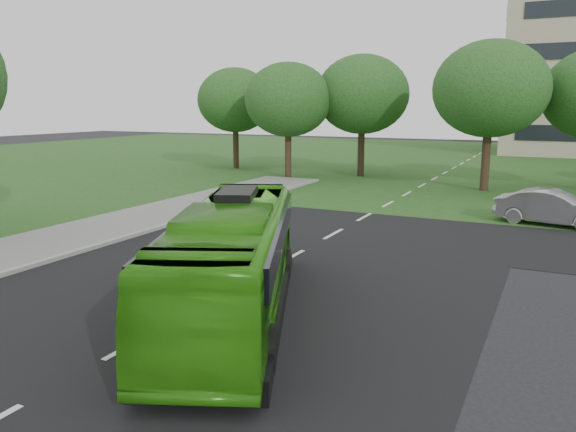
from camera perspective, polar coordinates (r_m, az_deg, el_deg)
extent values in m
plane|color=black|center=(14.72, -10.00, -9.74)|extent=(160.00, 160.00, 0.00)
cube|color=black|center=(32.54, 11.10, 1.74)|extent=(14.00, 120.00, 0.01)
cube|color=black|center=(26.88, 7.76, -0.11)|extent=(80.00, 12.00, 0.01)
cube|color=silver|center=(27.81, 8.41, 0.27)|extent=(0.15, 90.00, 0.01)
cube|color=#224C19|center=(56.89, 17.72, 5.38)|extent=(120.00, 60.00, 0.01)
cube|color=black|center=(73.69, 21.94, 16.05)|extent=(0.10, 18.40, 23.00)
cylinder|color=black|center=(41.22, 0.02, 6.08)|extent=(0.47, 0.47, 3.14)
ellipsoid|color=#154117|center=(41.06, 0.02, 11.74)|extent=(6.24, 6.24, 5.30)
cylinder|color=black|center=(42.52, 7.42, 6.25)|extent=(0.50, 0.50, 3.31)
ellipsoid|color=#154117|center=(42.38, 7.57, 12.16)|extent=(6.80, 6.80, 5.78)
cylinder|color=black|center=(36.89, 19.42, 5.10)|extent=(0.52, 0.52, 3.45)
ellipsoid|color=#154117|center=(36.74, 19.88, 12.05)|extent=(6.87, 6.87, 5.84)
cylinder|color=black|center=(47.75, -5.31, 6.75)|extent=(0.48, 0.48, 3.18)
ellipsoid|color=#154117|center=(47.62, -5.40, 11.65)|extent=(6.23, 6.23, 5.29)
imported|color=#369814|center=(14.16, -5.65, -4.43)|extent=(6.18, 10.29, 2.83)
imported|color=#AEAEB3|center=(27.40, 25.34, 0.78)|extent=(5.00, 2.49, 1.58)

